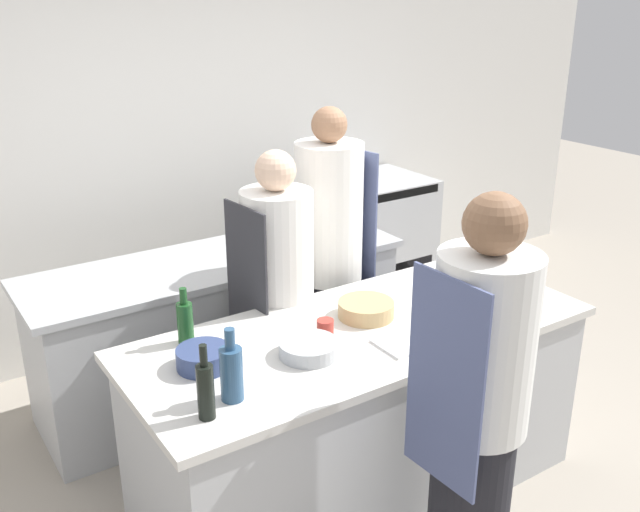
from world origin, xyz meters
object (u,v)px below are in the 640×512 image
object	(u,v)px
chef_at_prep_near	(477,410)
bottle_vinegar	(231,372)
bowl_prep_small	(203,358)
stockpot	(331,220)
bowl_ceramic_blue	(366,309)
chef_at_pass_far	(278,308)
cup	(325,328)
bowl_mixing_large	(309,348)
bottle_wine	(206,389)
bottle_olive_oil	(185,321)
oven_range	(375,243)
chef_at_stove	(329,265)

from	to	relation	value
chef_at_prep_near	bottle_vinegar	size ratio (longest dim) A/B	5.78
bowl_prep_small	stockpot	distance (m)	1.75
bottle_vinegar	bowl_ceramic_blue	xyz separation A→B (m)	(0.87, 0.30, -0.08)
chef_at_pass_far	cup	world-z (taller)	chef_at_pass_far
bowl_ceramic_blue	chef_at_prep_near	bearing A→B (deg)	-96.35
chef_at_pass_far	bowl_mixing_large	bearing A→B (deg)	155.95
bottle_wine	bowl_mixing_large	xyz separation A→B (m)	(0.57, 0.19, -0.09)
bottle_olive_oil	cup	bearing A→B (deg)	-28.08
oven_range	bowl_mixing_large	bearing A→B (deg)	-134.34
bowl_ceramic_blue	bowl_prep_small	bearing A→B (deg)	-179.18
bottle_wine	bowl_ceramic_blue	size ratio (longest dim) A/B	1.11
bottle_vinegar	bottle_wine	size ratio (longest dim) A/B	1.00
cup	stockpot	distance (m)	1.39
bowl_ceramic_blue	chef_at_stove	bearing A→B (deg)	70.56
bottle_olive_oil	cup	world-z (taller)	bottle_olive_oil
chef_at_prep_near	cup	size ratio (longest dim) A/B	20.99
bowl_ceramic_blue	bowl_mixing_large	bearing A→B (deg)	-158.72
oven_range	bottle_olive_oil	bearing A→B (deg)	-146.81
bowl_ceramic_blue	stockpot	bearing A→B (deg)	63.97
bottle_wine	bowl_mixing_large	size ratio (longest dim) A/B	1.16
bowl_mixing_large	cup	distance (m)	0.19
oven_range	cup	world-z (taller)	oven_range
bowl_mixing_large	chef_at_pass_far	bearing A→B (deg)	71.22
chef_at_pass_far	bowl_ceramic_blue	bearing A→B (deg)	-159.74
chef_at_prep_near	bottle_olive_oil	bearing A→B (deg)	32.14
bottle_olive_oil	bowl_ceramic_blue	xyz separation A→B (m)	(0.83, -0.23, -0.07)
bottle_wine	bowl_prep_small	size ratio (longest dim) A/B	1.32
chef_at_stove	stockpot	distance (m)	0.51
stockpot	chef_at_pass_far	bearing A→B (deg)	-140.94
bowl_ceramic_blue	stockpot	size ratio (longest dim) A/B	0.86
chef_at_prep_near	bowl_ceramic_blue	world-z (taller)	chef_at_prep_near
chef_at_stove	bowl_prep_small	size ratio (longest dim) A/B	7.92
chef_at_prep_near	cup	distance (m)	0.80
chef_at_pass_far	stockpot	distance (m)	0.97
bottle_olive_oil	bottle_vinegar	bearing A→B (deg)	-94.19
chef_at_prep_near	stockpot	bearing A→B (deg)	-20.26
chef_at_pass_far	bottle_olive_oil	size ratio (longest dim) A/B	6.28
oven_range	bottle_wine	bearing A→B (deg)	-139.42
bottle_vinegar	stockpot	distance (m)	1.95
chef_at_stove	oven_range	bearing A→B (deg)	122.36
oven_range	bowl_ceramic_blue	world-z (taller)	oven_range
chef_at_pass_far	bowl_prep_small	bearing A→B (deg)	121.50
chef_at_pass_far	bottle_olive_oil	world-z (taller)	chef_at_pass_far
bottle_wine	stockpot	size ratio (longest dim) A/B	0.95
oven_range	bowl_ceramic_blue	distance (m)	2.17
chef_at_prep_near	chef_at_stove	size ratio (longest dim) A/B	0.96
chef_at_stove	bottle_olive_oil	distance (m)	1.15
bottle_vinegar	cup	size ratio (longest dim) A/B	3.63
bottle_vinegar	bottle_wine	world-z (taller)	same
bottle_olive_oil	bottle_wine	size ratio (longest dim) A/B	0.88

